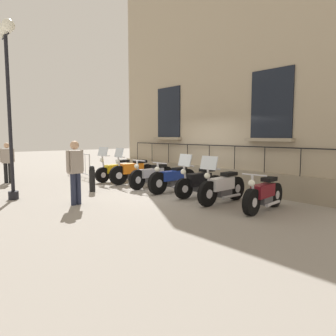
{
  "coord_description": "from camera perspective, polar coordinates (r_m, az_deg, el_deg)",
  "views": [
    {
      "loc": [
        6.64,
        7.96,
        1.86
      ],
      "look_at": [
        0.11,
        0.0,
        0.8
      ],
      "focal_mm": 34.32,
      "sensor_mm": 36.0,
      "label": 1
    }
  ],
  "objects": [
    {
      "name": "ground_plane",
      "position": [
        10.53,
        0.47,
        -4.29
      ],
      "size": [
        60.0,
        60.0,
        0.0
      ],
      "primitive_type": "plane",
      "color": "gray"
    },
    {
      "name": "building_facade",
      "position": [
        12.16,
        8.92,
        17.61
      ],
      "size": [
        0.82,
        10.95,
        8.93
      ],
      "color": "tan",
      "rests_on": "ground_plane"
    },
    {
      "name": "motorcycle_yellow",
      "position": [
        13.14,
        -9.21,
        -0.42
      ],
      "size": [
        1.94,
        0.74,
        1.39
      ],
      "color": "black",
      "rests_on": "ground_plane"
    },
    {
      "name": "motorcycle_orange",
      "position": [
        12.35,
        -6.26,
        -0.57
      ],
      "size": [
        1.98,
        0.74,
        1.38
      ],
      "color": "black",
      "rests_on": "ground_plane"
    },
    {
      "name": "motorcycle_silver",
      "position": [
        11.43,
        -2.78,
        -1.31
      ],
      "size": [
        2.19,
        0.65,
        1.01
      ],
      "color": "black",
      "rests_on": "ground_plane"
    },
    {
      "name": "motorcycle_blue",
      "position": [
        10.51,
        0.87,
        -1.98
      ],
      "size": [
        2.08,
        0.64,
        1.0
      ],
      "color": "black",
      "rests_on": "ground_plane"
    },
    {
      "name": "motorcycle_black",
      "position": [
        9.71,
        5.61,
        -2.56
      ],
      "size": [
        1.88,
        0.64,
        1.31
      ],
      "color": "black",
      "rests_on": "ground_plane"
    },
    {
      "name": "motorcycle_white",
      "position": [
        8.9,
        9.58,
        -3.38
      ],
      "size": [
        1.94,
        0.64,
        1.32
      ],
      "color": "black",
      "rests_on": "ground_plane"
    },
    {
      "name": "motorcycle_maroon",
      "position": [
        8.25,
        16.64,
        -4.63
      ],
      "size": [
        1.89,
        0.61,
        0.96
      ],
      "color": "black",
      "rests_on": "ground_plane"
    },
    {
      "name": "lamppost",
      "position": [
        10.37,
        -26.66,
        15.4
      ],
      "size": [
        0.34,
        1.04,
        4.95
      ],
      "color": "black",
      "rests_on": "ground_plane"
    },
    {
      "name": "crowd_barrier",
      "position": [
        15.17,
        -15.52,
        0.78
      ],
      "size": [
        0.16,
        2.43,
        1.05
      ],
      "color": "#B7B7BF",
      "rests_on": "ground_plane"
    },
    {
      "name": "bollard",
      "position": [
        10.83,
        -13.33,
        -1.85
      ],
      "size": [
        0.19,
        0.19,
        0.86
      ],
      "color": "black",
      "rests_on": "ground_plane"
    },
    {
      "name": "pedestrian_standing",
      "position": [
        8.86,
        -16.16,
        -0.13
      ],
      "size": [
        0.52,
        0.29,
        1.71
      ],
      "color": "#23283D",
      "rests_on": "ground_plane"
    },
    {
      "name": "pedestrian_walking",
      "position": [
        13.89,
        -26.63,
        1.19
      ],
      "size": [
        0.47,
        0.37,
        1.57
      ],
      "color": "black",
      "rests_on": "ground_plane"
    }
  ]
}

